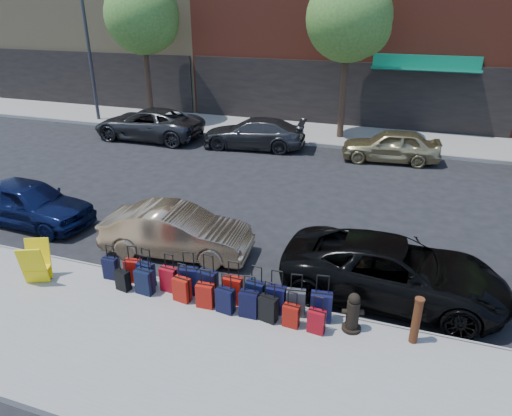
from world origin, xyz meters
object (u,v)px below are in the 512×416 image
at_px(suitcase_front_5, 208,284).
at_px(car_far_1, 254,133).
at_px(streetlight, 90,34).
at_px(car_near_1, 177,232).
at_px(car_far_0, 148,124).
at_px(car_near_2, 393,271).
at_px(tree_left, 145,18).
at_px(tree_center, 352,21).
at_px(fire_hydrant, 353,313).
at_px(car_far_2, 391,145).
at_px(bollard, 416,320).
at_px(car_near_0, 29,203).
at_px(display_rack, 36,263).

distance_m(suitcase_front_5, car_far_1, 11.99).
height_order(streetlight, car_near_1, streetlight).
distance_m(streetlight, car_far_0, 6.28).
distance_m(car_near_1, car_near_2, 5.52).
height_order(tree_left, car_near_2, tree_left).
xyz_separation_m(tree_center, car_near_1, (-2.37, -12.54, -4.76)).
bearing_deg(fire_hydrant, car_near_1, 144.03).
height_order(tree_left, streetlight, streetlight).
bearing_deg(car_far_2, bollard, 0.08).
height_order(car_near_2, car_far_1, car_far_1).
bearing_deg(tree_center, car_near_0, -120.96).
height_order(tree_center, car_near_2, tree_center).
height_order(bollard, display_rack, bollard).
relative_size(fire_hydrant, display_rack, 0.86).
bearing_deg(tree_center, streetlight, -177.02).
bearing_deg(suitcase_front_5, car_near_0, 172.62).
bearing_deg(suitcase_front_5, fire_hydrant, 7.20).
xyz_separation_m(car_far_0, car_far_1, (5.38, 0.22, -0.06)).
bearing_deg(car_near_2, streetlight, 55.54).
relative_size(streetlight, car_far_1, 1.70).
bearing_deg(display_rack, bollard, -19.15).
relative_size(fire_hydrant, bollard, 0.86).
bearing_deg(car_near_2, car_far_1, 35.65).
relative_size(car_near_1, car_far_1, 0.84).
distance_m(tree_left, car_near_0, 13.59).
bearing_deg(car_near_1, car_near_2, -97.77).
bearing_deg(suitcase_front_5, car_far_2, 83.82).
xyz_separation_m(display_rack, car_near_0, (-2.70, 2.64, 0.05)).
height_order(display_rack, car_far_1, car_far_1).
distance_m(bollard, car_far_0, 17.12).
height_order(car_far_1, car_far_2, car_far_1).
distance_m(streetlight, bollard, 22.25).
bearing_deg(car_far_0, car_near_1, 34.23).
relative_size(tree_center, display_rack, 7.38).
height_order(fire_hydrant, car_near_1, car_near_1).
relative_size(display_rack, car_near_1, 0.25).
xyz_separation_m(tree_left, car_far_1, (6.83, -2.68, -4.73)).
height_order(suitcase_front_5, car_near_1, car_near_1).
height_order(tree_center, car_far_0, tree_center).
distance_m(tree_center, display_rack, 16.43).
bearing_deg(car_far_2, display_rack, -36.05).
xyz_separation_m(car_near_1, car_near_2, (5.52, -0.18, 0.03)).
distance_m(display_rack, car_far_1, 12.36).
bearing_deg(tree_left, fire_hydrant, -47.87).
xyz_separation_m(display_rack, car_far_0, (-4.34, 12.10, 0.11)).
xyz_separation_m(tree_left, car_near_0, (3.09, -12.36, -4.72)).
relative_size(car_near_0, car_near_2, 0.82).
height_order(streetlight, fire_hydrant, streetlight).
xyz_separation_m(suitcase_front_5, car_far_0, (-8.37, 11.40, 0.26)).
xyz_separation_m(suitcase_front_5, car_far_2, (3.08, 11.66, 0.20)).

